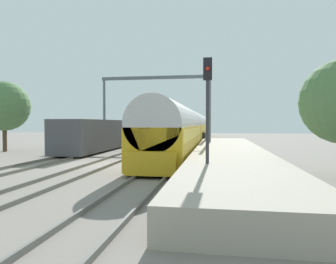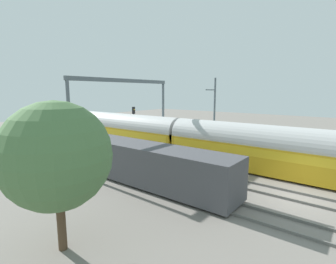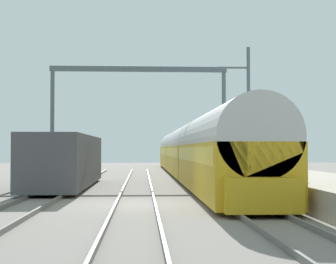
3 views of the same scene
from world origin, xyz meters
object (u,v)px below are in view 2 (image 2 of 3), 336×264
Objects in this scene: passenger_train at (125,130)px; railway_signal_far at (134,120)px; catenary_gantry at (125,102)px; person_crossing at (161,140)px; freight_car at (151,165)px.

railway_signal_far reaches higher than passenger_train.
passenger_train is 10.45× the size of railway_signal_far.
catenary_gantry is at bearing -140.64° from railway_signal_far.
passenger_train is 4.81m from person_crossing.
catenary_gantry is (3.94, 6.96, 4.14)m from freight_car.
passenger_train is 6.97m from catenary_gantry.
passenger_train is at bearing 111.48° from person_crossing.
catenary_gantry is (-3.94, -4.45, 3.64)m from passenger_train.
railway_signal_far reaches higher than freight_car.
passenger_train reaches higher than freight_car.
person_crossing is 5.21m from railway_signal_far.
passenger_train reaches higher than person_crossing.
passenger_train is 3.78× the size of freight_car.
person_crossing is 7.19m from catenary_gantry.
catenary_gantry is at bearing -178.14° from person_crossing.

